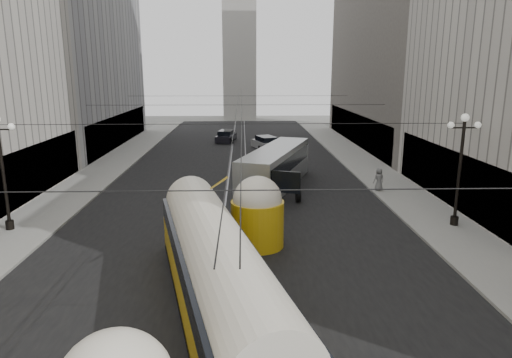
{
  "coord_description": "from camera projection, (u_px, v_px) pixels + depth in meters",
  "views": [
    {
      "loc": [
        0.46,
        -6.58,
        8.8
      ],
      "look_at": [
        1.06,
        13.86,
        3.93
      ],
      "focal_mm": 32.0,
      "sensor_mm": 36.0,
      "label": 1
    }
  ],
  "objects": [
    {
      "name": "rail_right",
      "position": [
        246.0,
        173.0,
        40.05
      ],
      "size": [
        0.12,
        85.0,
        0.04
      ],
      "primitive_type": "cube",
      "color": "gray",
      "rests_on": "ground"
    },
    {
      "name": "streetcar",
      "position": [
        217.0,
        271.0,
        16.26
      ],
      "size": [
        6.06,
        16.6,
        3.73
      ],
      "color": "gold",
      "rests_on": "ground"
    },
    {
      "name": "sidewalk_right",
      "position": [
        363.0,
        164.0,
        43.76
      ],
      "size": [
        4.0,
        72.0,
        0.15
      ],
      "primitive_type": "cube",
      "color": "gray",
      "rests_on": "ground"
    },
    {
      "name": "lamppost_left_mid",
      "position": [
        2.0,
        166.0,
        24.7
      ],
      "size": [
        1.86,
        0.44,
        6.37
      ],
      "color": "black",
      "rests_on": "sidewalk_left"
    },
    {
      "name": "sedan_white_far",
      "position": [
        266.0,
        143.0,
        52.17
      ],
      "size": [
        3.46,
        5.12,
        1.5
      ],
      "color": "#BCBCBC",
      "rests_on": "ground"
    },
    {
      "name": "catenary",
      "position": [
        238.0,
        107.0,
        37.69
      ],
      "size": [
        25.0,
        72.0,
        0.23
      ],
      "color": "black",
      "rests_on": "ground"
    },
    {
      "name": "sedan_dark_far",
      "position": [
        226.0,
        136.0,
        57.77
      ],
      "size": [
        2.67,
        4.84,
        1.44
      ],
      "color": "black",
      "rests_on": "ground"
    },
    {
      "name": "road",
      "position": [
        238.0,
        173.0,
        40.03
      ],
      "size": [
        20.0,
        85.0,
        0.02
      ],
      "primitive_type": "cube",
      "color": "black",
      "rests_on": "ground"
    },
    {
      "name": "building_right_far",
      "position": [
        413.0,
        3.0,
        51.89
      ],
      "size": [
        12.6,
        32.6,
        32.6
      ],
      "color": "#514C47",
      "rests_on": "ground"
    },
    {
      "name": "lamppost_right_mid",
      "position": [
        460.0,
        164.0,
        25.42
      ],
      "size": [
        1.86,
        0.44,
        6.37
      ],
      "color": "black",
      "rests_on": "sidewalk_right"
    },
    {
      "name": "pedestrian_sidewalk_right",
      "position": [
        379.0,
        179.0,
        33.65
      ],
      "size": [
        0.93,
        0.71,
        1.68
      ],
      "primitive_type": "imported",
      "rotation": [
        0.0,
        0.0,
        3.41
      ],
      "color": "slate",
      "rests_on": "sidewalk_right"
    },
    {
      "name": "distant_tower",
      "position": [
        239.0,
        36.0,
        82.74
      ],
      "size": [
        6.0,
        6.0,
        31.36
      ],
      "color": "#B2AFA8",
      "rests_on": "ground"
    },
    {
      "name": "rail_left",
      "position": [
        229.0,
        173.0,
        40.01
      ],
      "size": [
        0.12,
        85.0,
        0.04
      ],
      "primitive_type": "cube",
      "color": "gray",
      "rests_on": "ground"
    },
    {
      "name": "building_left_far",
      "position": [
        60.0,
        20.0,
        51.21
      ],
      "size": [
        12.6,
        28.6,
        28.6
      ],
      "color": "#999999",
      "rests_on": "ground"
    },
    {
      "name": "city_bus",
      "position": [
        276.0,
        166.0,
        34.81
      ],
      "size": [
        6.41,
        12.52,
        3.07
      ],
      "color": "#A3A7A8",
      "rests_on": "ground"
    },
    {
      "name": "sidewalk_left",
      "position": [
        111.0,
        165.0,
        43.07
      ],
      "size": [
        4.0,
        72.0,
        0.15
      ],
      "primitive_type": "cube",
      "color": "gray",
      "rests_on": "ground"
    }
  ]
}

